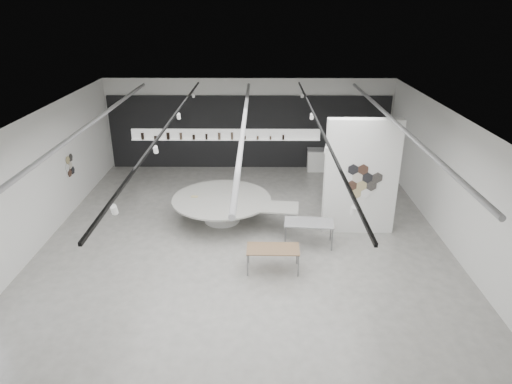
{
  "coord_description": "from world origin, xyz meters",
  "views": [
    {
      "loc": [
        0.42,
        -11.87,
        6.75
      ],
      "look_at": [
        0.33,
        1.2,
        1.22
      ],
      "focal_mm": 32.0,
      "sensor_mm": 36.0,
      "label": 1
    }
  ],
  "objects_px": {
    "sample_table_stone": "(309,224)",
    "kitchen_counter": "(326,160)",
    "display_island": "(224,206)",
    "partition_column": "(361,177)",
    "sample_table_wood": "(273,250)"
  },
  "relations": [
    {
      "from": "display_island",
      "to": "sample_table_stone",
      "type": "distance_m",
      "value": 3.04
    },
    {
      "from": "partition_column",
      "to": "kitchen_counter",
      "type": "xyz_separation_m",
      "value": [
        -0.22,
        5.52,
        -1.34
      ]
    },
    {
      "from": "sample_table_wood",
      "to": "kitchen_counter",
      "type": "distance_m",
      "value": 8.21
    },
    {
      "from": "partition_column",
      "to": "display_island",
      "type": "height_order",
      "value": "partition_column"
    },
    {
      "from": "sample_table_stone",
      "to": "display_island",
      "type": "bearing_deg",
      "value": 149.57
    },
    {
      "from": "partition_column",
      "to": "display_island",
      "type": "relative_size",
      "value": 0.85
    },
    {
      "from": "sample_table_stone",
      "to": "kitchen_counter",
      "type": "xyz_separation_m",
      "value": [
        1.39,
        6.42,
        -0.21
      ]
    },
    {
      "from": "display_island",
      "to": "sample_table_stone",
      "type": "bearing_deg",
      "value": -24.33
    },
    {
      "from": "display_island",
      "to": "kitchen_counter",
      "type": "relative_size",
      "value": 2.59
    },
    {
      "from": "partition_column",
      "to": "sample_table_wood",
      "type": "xyz_separation_m",
      "value": [
        -2.7,
        -2.3,
        -1.19
      ]
    },
    {
      "from": "partition_column",
      "to": "sample_table_wood",
      "type": "height_order",
      "value": "partition_column"
    },
    {
      "from": "sample_table_stone",
      "to": "kitchen_counter",
      "type": "relative_size",
      "value": 0.9
    },
    {
      "from": "display_island",
      "to": "partition_column",
      "type": "bearing_deg",
      "value": -2.45
    },
    {
      "from": "sample_table_wood",
      "to": "sample_table_stone",
      "type": "relative_size",
      "value": 0.95
    },
    {
      "from": "partition_column",
      "to": "sample_table_wood",
      "type": "distance_m",
      "value": 3.75
    }
  ]
}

